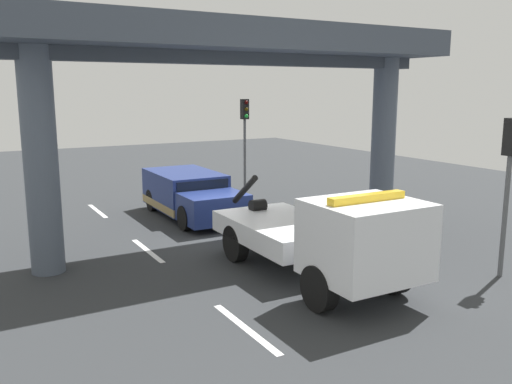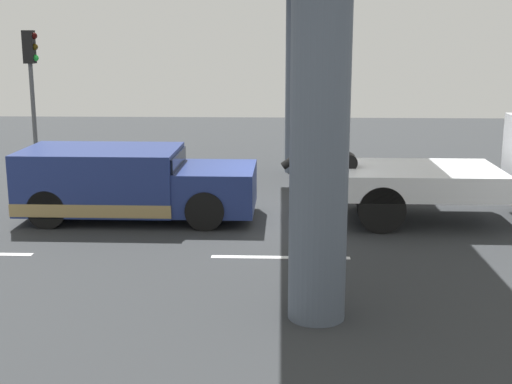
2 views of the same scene
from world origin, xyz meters
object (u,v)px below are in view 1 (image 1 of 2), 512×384
object	(u,v)px
towed_van_green	(191,195)
traffic_light_far	(510,162)
tow_truck_white	(326,236)
traffic_light_near	(245,124)

from	to	relation	value
towed_van_green	traffic_light_far	size ratio (longest dim) A/B	1.32
towed_van_green	traffic_light_far	world-z (taller)	traffic_light_far
tow_truck_white	towed_van_green	xyz separation A→B (m)	(-8.28, 0.01, -0.42)
towed_van_green	traffic_light_far	bearing A→B (deg)	22.79
tow_truck_white	towed_van_green	size ratio (longest dim) A/B	1.39
traffic_light_near	tow_truck_white	bearing A→B (deg)	-19.61
tow_truck_white	traffic_light_near	bearing A→B (deg)	160.39
traffic_light_near	traffic_light_far	xyz separation A→B (m)	(13.50, 0.00, -0.16)
towed_van_green	traffic_light_near	xyz separation A→B (m)	(-3.52, 4.20, 2.28)
tow_truck_white	traffic_light_far	size ratio (longest dim) A/B	1.83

